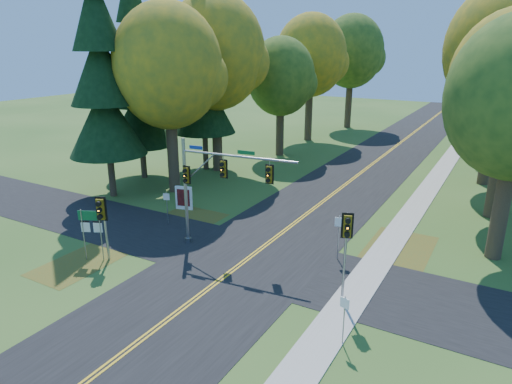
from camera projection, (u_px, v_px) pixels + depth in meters
The scene contains 27 objects.
ground at pixel (229, 273), 23.21m from camera, with size 160.00×160.00×0.00m, color #2D521D.
road_main at pixel (229, 273), 23.21m from camera, with size 8.00×160.00×0.02m, color black.
road_cross at pixel (249, 258), 24.86m from camera, with size 60.00×6.00×0.02m, color black.
centerline_left at pixel (228, 272), 23.25m from camera, with size 0.10×160.00×0.01m, color gold.
centerline_right at pixel (231, 273), 23.16m from camera, with size 0.10×160.00×0.01m, color gold.
sidewalk_east at pixel (346, 306), 20.27m from camera, with size 1.60×160.00×0.06m, color #9E998E.
leaf_patch_w_near at pixel (179, 223), 29.59m from camera, with size 4.00×6.00×0.00m, color brown.
leaf_patch_e at pixel (393, 257), 24.94m from camera, with size 3.50×8.00×0.00m, color brown.
leaf_patch_w_far at pixel (81, 263), 24.29m from camera, with size 3.00×5.00×0.00m, color brown.
tree_w_a at pixel (169, 67), 33.28m from camera, with size 8.00×8.00×14.15m.
tree_w_b at pixel (216, 53), 38.98m from camera, with size 8.60×8.60×15.38m.
tree_w_c at pixel (282, 77), 45.44m from camera, with size 6.80×6.80×11.91m.
tree_e_c at pixel (505, 50), 34.76m from camera, with size 8.80×8.80×15.79m.
tree_w_d at pixel (312, 56), 52.34m from camera, with size 8.20×8.20×14.56m.
tree_e_d at pixel (498, 75), 43.38m from camera, with size 7.00×7.00×12.32m.
tree_w_e at pixel (352, 52), 60.66m from camera, with size 8.40×8.40×14.97m.
pine_a at pixel (101, 72), 32.18m from camera, with size 5.60×5.60×19.48m.
pine_b at pixel (137, 82), 37.33m from camera, with size 5.60×5.60×17.31m.
pine_c at pixel (202, 61), 39.56m from camera, with size 5.60×5.60×20.56m.
traffic_mast at pixel (211, 180), 24.93m from camera, with size 6.82×1.14×6.21m.
east_signal_pole at pixel (347, 236), 19.38m from camera, with size 0.48×0.58×4.39m.
ped_signal_pole at pixel (102, 214), 23.64m from camera, with size 0.55×0.66×3.66m.
route_sign_cluster at pixel (91, 225), 24.03m from camera, with size 1.23×0.60×2.87m.
info_kiosk at pixel (184, 198), 31.87m from camera, with size 1.22×0.48×1.69m.
reg_sign_e_north at pixel (339, 230), 24.19m from camera, with size 0.47×0.17×2.50m.
reg_sign_e_south at pixel (344, 312), 17.29m from camera, with size 0.39×0.14×2.10m.
reg_sign_w at pixel (167, 202), 29.09m from camera, with size 0.39×0.17×2.15m.
Camera 1 is at (11.53, -17.35, 11.12)m, focal length 32.00 mm.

